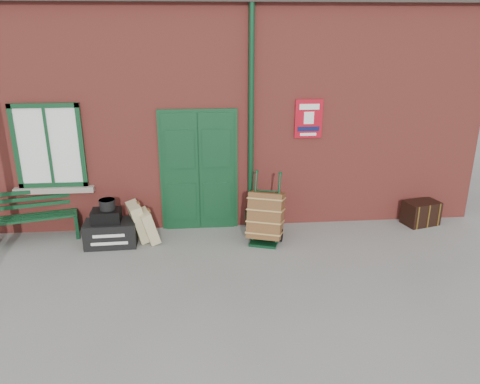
{
  "coord_description": "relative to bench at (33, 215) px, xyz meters",
  "views": [
    {
      "loc": [
        -0.27,
        -6.76,
        3.65
      ],
      "look_at": [
        0.38,
        0.6,
        1.0
      ],
      "focal_mm": 35.0,
      "sensor_mm": 36.0,
      "label": 1
    }
  ],
  "objects": [
    {
      "name": "ground",
      "position": [
        3.26,
        -1.23,
        -0.46
      ],
      "size": [
        80.0,
        80.0,
        0.0
      ],
      "primitive_type": "plane",
      "color": "gray",
      "rests_on": "ground"
    },
    {
      "name": "suitcase_front",
      "position": [
        2.05,
        -0.32,
        -0.15
      ],
      "size": [
        0.45,
        0.52,
        0.61
      ],
      "primitive_type": "cube",
      "rotation": [
        0.0,
        -0.27,
        0.33
      ],
      "color": "tan",
      "rests_on": "ground"
    },
    {
      "name": "bench",
      "position": [
        0.0,
        0.0,
        0.0
      ],
      "size": [
        1.54,
        0.79,
        0.91
      ],
      "rotation": [
        0.0,
        0.0,
        0.24
      ],
      "color": "#0F391D",
      "rests_on": "ground"
    },
    {
      "name": "hatbox",
      "position": [
        1.38,
        -0.36,
        0.29
      ],
      "size": [
        0.27,
        0.27,
        0.18
      ],
      "primitive_type": "cylinder",
      "rotation": [
        0.0,
        0.0,
        0.03
      ],
      "color": "black",
      "rests_on": "strongbox"
    },
    {
      "name": "houdini_trunk",
      "position": [
        1.4,
        -0.39,
        -0.24
      ],
      "size": [
        0.9,
        0.51,
        0.44
      ],
      "primitive_type": "cube",
      "rotation": [
        0.0,
        0.0,
        0.03
      ],
      "color": "black",
      "rests_on": "ground"
    },
    {
      "name": "station_building",
      "position": [
        3.26,
        2.26,
        1.7
      ],
      "size": [
        10.3,
        4.3,
        4.36
      ],
      "color": "#9D3B32",
      "rests_on": "ground"
    },
    {
      "name": "porter_trolley",
      "position": [
        4.11,
        -0.46,
        0.01
      ],
      "size": [
        0.76,
        0.79,
        1.22
      ],
      "rotation": [
        0.0,
        0.0,
        -0.32
      ],
      "color": "#0D371E",
      "rests_on": "ground"
    },
    {
      "name": "dark_trunk",
      "position": [
        7.21,
        0.02,
        -0.23
      ],
      "size": [
        0.72,
        0.57,
        0.46
      ],
      "primitive_type": "cube",
      "rotation": [
        0.0,
        0.0,
        0.26
      ],
      "color": "black",
      "rests_on": "ground"
    },
    {
      "name": "suitcase_back",
      "position": [
        1.87,
        -0.22,
        -0.11
      ],
      "size": [
        0.48,
        0.57,
        0.71
      ],
      "primitive_type": "cube",
      "rotation": [
        0.0,
        -0.23,
        0.33
      ],
      "color": "tan",
      "rests_on": "ground"
    },
    {
      "name": "strongbox",
      "position": [
        1.35,
        -0.39,
        0.09
      ],
      "size": [
        0.5,
        0.37,
        0.22
      ],
      "primitive_type": "cube",
      "rotation": [
        0.0,
        0.0,
        0.03
      ],
      "color": "black",
      "rests_on": "houdini_trunk"
    }
  ]
}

